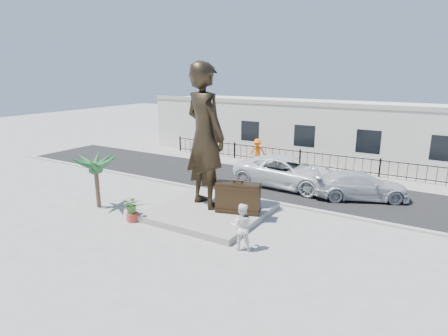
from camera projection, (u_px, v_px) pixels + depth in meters
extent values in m
plane|color=#9E9991|center=(201.00, 227.00, 16.93)|extent=(100.00, 100.00, 0.00)
cube|color=black|center=(273.00, 183.00, 23.56)|extent=(40.00, 7.00, 0.01)
cube|color=#A5A399|center=(247.00, 198.00, 20.65)|extent=(40.00, 0.25, 0.12)
cube|color=#9E9991|center=(296.00, 169.00, 26.88)|extent=(40.00, 2.50, 0.02)
cube|color=gray|center=(210.00, 211.00, 18.38)|extent=(5.20, 5.20, 0.30)
cube|color=black|center=(300.00, 159.00, 27.40)|extent=(22.00, 0.10, 1.20)
cube|color=silver|center=(319.00, 130.00, 30.48)|extent=(28.00, 7.00, 4.40)
imported|color=black|center=(205.00, 136.00, 18.00)|extent=(2.98, 2.48, 6.99)
cube|color=black|center=(238.00, 198.00, 17.65)|extent=(2.18, 1.20, 1.47)
imported|color=white|center=(242.00, 226.00, 14.60)|extent=(1.10, 0.97, 1.88)
imported|color=silver|center=(287.00, 172.00, 22.65)|extent=(6.56, 3.23, 1.79)
imported|color=#BCBEC1|center=(360.00, 185.00, 20.50)|extent=(5.51, 4.03, 1.48)
imported|color=orange|center=(257.00, 152.00, 28.08)|extent=(1.37, 0.97, 1.93)
cylinder|color=#B4392F|center=(133.00, 217.00, 17.52)|extent=(0.56, 0.56, 0.40)
imported|color=#376B23|center=(132.00, 204.00, 17.36)|extent=(0.95, 0.90, 0.84)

